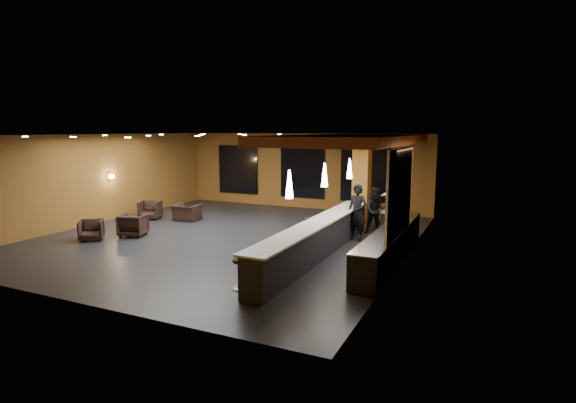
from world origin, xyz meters
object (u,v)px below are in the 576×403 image
at_px(bar_stool_0, 240,270).
at_px(bar_stool_6, 333,217).
at_px(armchair_c, 150,210).
at_px(armchair_d, 187,213).
at_px(staff_b, 376,211).
at_px(armchair_b, 133,225).
at_px(pendant_0, 289,184).
at_px(staff_c, 393,214).
at_px(bar_stool_2, 280,246).
at_px(pendant_1, 325,175).
at_px(pendant_2, 350,168).
at_px(bar_counter, 318,240).
at_px(staff_a, 357,213).
at_px(bar_stool_4, 310,227).
at_px(prep_counter, 390,245).
at_px(column, 362,181).
at_px(armchair_a, 91,230).
at_px(bar_stool_5, 323,223).
at_px(bar_stool_1, 262,255).

xyz_separation_m(bar_stool_0, bar_stool_6, (-0.05, 6.69, 0.05)).
height_order(armchair_c, armchair_d, armchair_c).
bearing_deg(staff_b, armchair_b, -173.42).
distance_m(pendant_0, staff_c, 5.27).
distance_m(armchair_d, bar_stool_2, 7.12).
bearing_deg(pendant_1, staff_b, 74.53).
xyz_separation_m(pendant_0, armchair_b, (-6.75, 1.70, -1.96)).
relative_size(pendant_2, staff_c, 0.39).
bearing_deg(staff_b, bar_counter, -123.55).
height_order(pendant_0, armchair_d, pendant_0).
xyz_separation_m(bar_counter, staff_c, (1.60, 2.80, 0.40)).
bearing_deg(staff_a, bar_stool_4, -127.89).
relative_size(bar_counter, armchair_b, 9.35).
relative_size(staff_b, bar_stool_4, 1.99).
distance_m(pendant_0, staff_b, 5.79).
bearing_deg(bar_stool_6, armchair_c, -171.95).
xyz_separation_m(prep_counter, column, (-2.00, 4.10, 1.32)).
xyz_separation_m(armchair_b, bar_stool_0, (6.10, -3.00, 0.07)).
bearing_deg(staff_b, bar_stool_4, -145.52).
distance_m(pendant_0, armchair_a, 7.89).
distance_m(pendant_2, armchair_d, 7.06).
bearing_deg(armchair_a, bar_stool_0, -55.02).
bearing_deg(pendant_2, bar_counter, -90.00).
distance_m(staff_a, bar_stool_2, 3.61).
relative_size(prep_counter, bar_stool_0, 8.37).
relative_size(bar_counter, armchair_d, 7.96).
bearing_deg(bar_stool_5, bar_stool_1, -89.97).
relative_size(prep_counter, bar_stool_4, 7.09).
xyz_separation_m(pendant_1, bar_stool_6, (-0.70, 2.89, -1.84)).
bearing_deg(bar_stool_1, pendant_2, 82.63).
relative_size(pendant_1, armchair_b, 0.82).
relative_size(armchair_b, bar_stool_5, 1.07).
bearing_deg(staff_c, staff_b, 146.86).
bearing_deg(bar_stool_2, armchair_c, 156.11).
relative_size(prep_counter, pendant_1, 8.57).
bearing_deg(bar_stool_0, bar_stool_1, 90.90).
bearing_deg(prep_counter, bar_counter, -165.96).
height_order(staff_b, bar_stool_0, staff_b).
bearing_deg(bar_stool_1, bar_counter, 73.02).
relative_size(pendant_0, staff_a, 0.37).
height_order(pendant_1, bar_stool_6, pendant_1).
distance_m(pendant_2, bar_stool_1, 5.56).
xyz_separation_m(armchair_c, bar_stool_1, (7.65, -4.51, 0.14)).
distance_m(staff_c, armchair_a, 10.11).
bearing_deg(staff_c, pendant_0, -98.22).
relative_size(pendant_2, bar_stool_1, 0.86).
relative_size(bar_counter, staff_b, 4.75).
bearing_deg(bar_stool_6, pendant_0, -82.58).
bearing_deg(staff_b, bar_stool_1, -124.95).
xyz_separation_m(pendant_0, bar_stool_2, (-0.70, 0.93, -1.86)).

